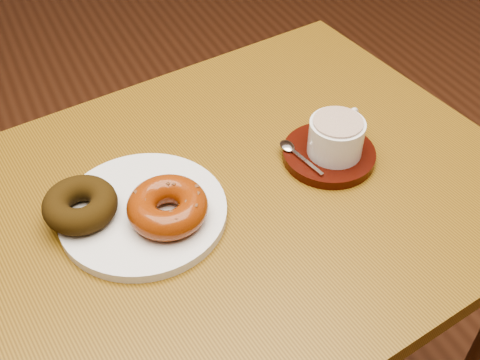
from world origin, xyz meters
name	(u,v)px	position (x,y,z in m)	size (l,w,h in m)	color
ground	(214,355)	(0.00, 0.00, 0.00)	(6.00, 6.00, 0.00)	#552D1A
cafe_table	(229,251)	(-0.04, -0.21, 0.68)	(0.93, 0.74, 0.80)	brown
donut_plate	(143,212)	(-0.17, -0.19, 0.81)	(0.23, 0.23, 0.01)	silver
donut_cinnamon	(80,205)	(-0.24, -0.17, 0.84)	(0.10, 0.10, 0.04)	#32210A
donut_caramel	(168,207)	(-0.14, -0.22, 0.84)	(0.12, 0.12, 0.04)	maroon
saucer	(329,154)	(0.13, -0.20, 0.81)	(0.14, 0.14, 0.02)	black
coffee_cup	(337,136)	(0.14, -0.21, 0.85)	(0.10, 0.08, 0.06)	silver
teaspoon	(291,149)	(0.08, -0.18, 0.82)	(0.03, 0.09, 0.01)	silver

